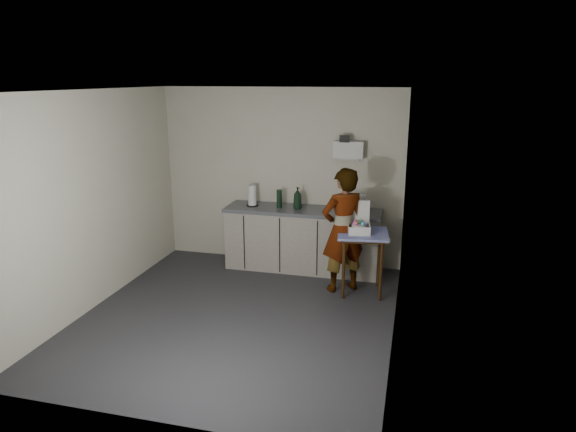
% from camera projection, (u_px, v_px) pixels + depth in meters
% --- Properties ---
extents(ground, '(4.00, 4.00, 0.00)m').
position_uv_depth(ground, '(238.00, 316.00, 6.08)').
color(ground, '#29292E').
rests_on(ground, ground).
extents(wall_back, '(3.60, 0.02, 2.60)m').
position_uv_depth(wall_back, '(281.00, 177.00, 7.60)').
color(wall_back, beige).
rests_on(wall_back, ground).
extents(wall_right, '(0.02, 4.00, 2.60)m').
position_uv_depth(wall_right, '(399.00, 220.00, 5.32)').
color(wall_right, beige).
rests_on(wall_right, ground).
extents(wall_left, '(0.02, 4.00, 2.60)m').
position_uv_depth(wall_left, '(95.00, 201.00, 6.16)').
color(wall_left, beige).
rests_on(wall_left, ground).
extents(ceiling, '(3.60, 4.00, 0.01)m').
position_uv_depth(ceiling, '(232.00, 91.00, 5.40)').
color(ceiling, white).
rests_on(ceiling, wall_back).
extents(kitchen_counter, '(2.24, 0.62, 0.91)m').
position_uv_depth(kitchen_counter, '(303.00, 241.00, 7.46)').
color(kitchen_counter, black).
rests_on(kitchen_counter, ground).
extents(wall_shelf, '(0.42, 0.18, 0.37)m').
position_uv_depth(wall_shelf, '(349.00, 150.00, 7.18)').
color(wall_shelf, white).
rests_on(wall_shelf, ground).
extents(side_table, '(0.71, 0.71, 0.82)m').
position_uv_depth(side_table, '(363.00, 240.00, 6.57)').
color(side_table, '#39200D').
rests_on(side_table, ground).
extents(standing_man, '(0.72, 0.67, 1.64)m').
position_uv_depth(standing_man, '(343.00, 230.00, 6.62)').
color(standing_man, '#B2A593').
rests_on(standing_man, ground).
extents(soap_bottle, '(0.17, 0.17, 0.32)m').
position_uv_depth(soap_bottle, '(298.00, 198.00, 7.29)').
color(soap_bottle, black).
rests_on(soap_bottle, kitchen_counter).
extents(soda_can, '(0.06, 0.06, 0.11)m').
position_uv_depth(soda_can, '(297.00, 204.00, 7.41)').
color(soda_can, red).
rests_on(soda_can, kitchen_counter).
extents(dark_bottle, '(0.08, 0.08, 0.27)m').
position_uv_depth(dark_bottle, '(279.00, 199.00, 7.36)').
color(dark_bottle, black).
rests_on(dark_bottle, kitchen_counter).
extents(paper_towel, '(0.17, 0.17, 0.31)m').
position_uv_depth(paper_towel, '(252.00, 196.00, 7.47)').
color(paper_towel, black).
rests_on(paper_towel, kitchen_counter).
extents(dish_rack, '(0.38, 0.29, 0.27)m').
position_uv_depth(dish_rack, '(352.00, 207.00, 7.18)').
color(dish_rack, white).
rests_on(dish_rack, kitchen_counter).
extents(bakery_box, '(0.32, 0.33, 0.39)m').
position_uv_depth(bakery_box, '(359.00, 226.00, 6.51)').
color(bakery_box, white).
rests_on(bakery_box, side_table).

